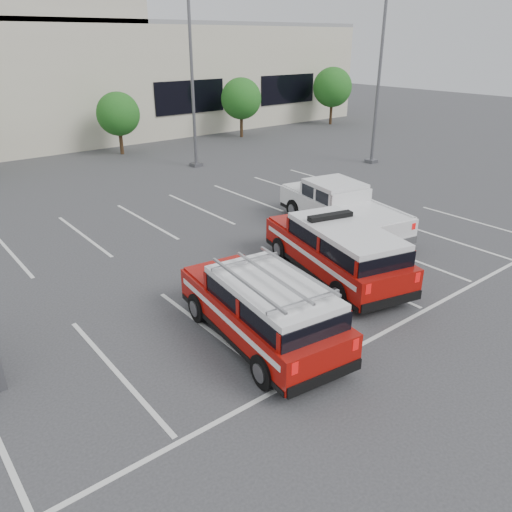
{
  "coord_description": "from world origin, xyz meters",
  "views": [
    {
      "loc": [
        -8.83,
        -9.48,
        7.12
      ],
      "look_at": [
        -0.16,
        1.32,
        1.05
      ],
      "focal_mm": 35.0,
      "sensor_mm": 36.0,
      "label": 1
    }
  ],
  "objects_px": {
    "fire_chief_suv": "(336,254)",
    "white_pickup": "(341,212)",
    "ladder_suv": "(263,313)",
    "tree_mid_right": "(119,115)",
    "light_pole_mid": "(192,75)",
    "tree_far_right": "(333,89)",
    "light_pole_right": "(379,74)",
    "tree_right": "(242,100)"
  },
  "relations": [
    {
      "from": "tree_mid_right",
      "to": "tree_right",
      "type": "bearing_deg",
      "value": 0.0
    },
    {
      "from": "tree_mid_right",
      "to": "ladder_suv",
      "type": "relative_size",
      "value": 0.74
    },
    {
      "from": "light_pole_right",
      "to": "ladder_suv",
      "type": "relative_size",
      "value": 1.9
    },
    {
      "from": "ladder_suv",
      "to": "tree_mid_right",
      "type": "bearing_deg",
      "value": 80.29
    },
    {
      "from": "tree_mid_right",
      "to": "light_pole_mid",
      "type": "height_order",
      "value": "light_pole_mid"
    },
    {
      "from": "fire_chief_suv",
      "to": "white_pickup",
      "type": "distance_m",
      "value": 4.46
    },
    {
      "from": "tree_mid_right",
      "to": "white_pickup",
      "type": "xyz_separation_m",
      "value": [
        0.56,
        -18.89,
        -1.76
      ]
    },
    {
      "from": "light_pole_right",
      "to": "tree_far_right",
      "type": "bearing_deg",
      "value": 52.96
    },
    {
      "from": "tree_mid_right",
      "to": "light_pole_mid",
      "type": "bearing_deg",
      "value": -72.48
    },
    {
      "from": "light_pole_mid",
      "to": "light_pole_right",
      "type": "height_order",
      "value": "same"
    },
    {
      "from": "tree_right",
      "to": "tree_mid_right",
      "type": "bearing_deg",
      "value": -180.0
    },
    {
      "from": "white_pickup",
      "to": "ladder_suv",
      "type": "bearing_deg",
      "value": -139.43
    },
    {
      "from": "fire_chief_suv",
      "to": "ladder_suv",
      "type": "bearing_deg",
      "value": -147.61
    },
    {
      "from": "tree_mid_right",
      "to": "fire_chief_suv",
      "type": "relative_size",
      "value": 0.66
    },
    {
      "from": "light_pole_mid",
      "to": "ladder_suv",
      "type": "xyz_separation_m",
      "value": [
        -8.92,
        -17.15,
        -4.37
      ]
    },
    {
      "from": "tree_far_right",
      "to": "light_pole_right",
      "type": "height_order",
      "value": "light_pole_right"
    },
    {
      "from": "fire_chief_suv",
      "to": "light_pole_mid",
      "type": "bearing_deg",
      "value": 87.15
    },
    {
      "from": "tree_far_right",
      "to": "white_pickup",
      "type": "relative_size",
      "value": 0.76
    },
    {
      "from": "tree_far_right",
      "to": "fire_chief_suv",
      "type": "relative_size",
      "value": 0.8
    },
    {
      "from": "tree_right",
      "to": "white_pickup",
      "type": "bearing_deg",
      "value": -116.55
    },
    {
      "from": "white_pickup",
      "to": "ladder_suv",
      "type": "height_order",
      "value": "ladder_suv"
    },
    {
      "from": "light_pole_right",
      "to": "fire_chief_suv",
      "type": "height_order",
      "value": "light_pole_right"
    },
    {
      "from": "tree_mid_right",
      "to": "tree_far_right",
      "type": "height_order",
      "value": "tree_far_right"
    },
    {
      "from": "tree_mid_right",
      "to": "tree_far_right",
      "type": "bearing_deg",
      "value": 0.0
    },
    {
      "from": "tree_right",
      "to": "white_pickup",
      "type": "height_order",
      "value": "tree_right"
    },
    {
      "from": "tree_right",
      "to": "fire_chief_suv",
      "type": "bearing_deg",
      "value": -120.47
    },
    {
      "from": "tree_right",
      "to": "fire_chief_suv",
      "type": "height_order",
      "value": "tree_right"
    },
    {
      "from": "tree_far_right",
      "to": "tree_mid_right",
      "type": "bearing_deg",
      "value": -180.0
    },
    {
      "from": "tree_right",
      "to": "tree_far_right",
      "type": "xyz_separation_m",
      "value": [
        10.0,
        0.0,
        0.27
      ]
    },
    {
      "from": "tree_far_right",
      "to": "light_pole_mid",
      "type": "relative_size",
      "value": 0.47
    },
    {
      "from": "light_pole_right",
      "to": "tree_mid_right",
      "type": "bearing_deg",
      "value": 132.17
    },
    {
      "from": "tree_right",
      "to": "ladder_suv",
      "type": "bearing_deg",
      "value": -126.25
    },
    {
      "from": "tree_right",
      "to": "tree_far_right",
      "type": "relative_size",
      "value": 0.91
    },
    {
      "from": "tree_mid_right",
      "to": "fire_chief_suv",
      "type": "xyz_separation_m",
      "value": [
        -2.82,
        -21.79,
        -1.68
      ]
    },
    {
      "from": "white_pickup",
      "to": "ladder_suv",
      "type": "relative_size",
      "value": 1.19
    },
    {
      "from": "light_pole_right",
      "to": "fire_chief_suv",
      "type": "xyz_separation_m",
      "value": [
        -13.73,
        -9.75,
        -4.36
      ]
    },
    {
      "from": "tree_mid_right",
      "to": "fire_chief_suv",
      "type": "distance_m",
      "value": 22.04
    },
    {
      "from": "tree_right",
      "to": "tree_far_right",
      "type": "distance_m",
      "value": 10.0
    },
    {
      "from": "white_pickup",
      "to": "tree_mid_right",
      "type": "bearing_deg",
      "value": 102.66
    },
    {
      "from": "tree_right",
      "to": "white_pickup",
      "type": "distance_m",
      "value": 21.22
    },
    {
      "from": "tree_far_right",
      "to": "light_pole_mid",
      "type": "xyz_separation_m",
      "value": [
        -18.09,
        -6.05,
        2.14
      ]
    },
    {
      "from": "white_pickup",
      "to": "ladder_suv",
      "type": "distance_m",
      "value": 8.71
    }
  ]
}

